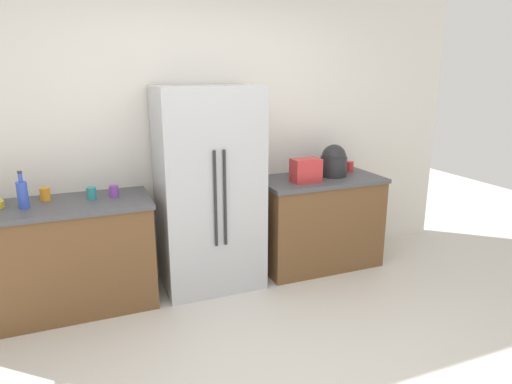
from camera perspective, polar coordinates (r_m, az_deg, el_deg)
The scene contains 11 objects.
kitchen_back_panel at distance 4.15m, azimuth -7.47°, elevation 7.99°, with size 5.47×0.10×2.72m, color silver.
counter_left at distance 3.89m, azimuth -24.37°, elevation -7.71°, with size 1.53×0.64×0.88m.
counter_right at distance 4.43m, azimuth 7.93°, elevation -3.73°, with size 1.18×0.64×0.88m.
refrigerator at distance 3.88m, azimuth -6.01°, elevation 0.32°, with size 0.85×0.63×1.76m.
toaster at distance 4.12m, azimuth 6.37°, elevation 2.78°, with size 0.26×0.17×0.21m, color red.
rice_cooker at distance 4.37m, azimuth 9.88°, elevation 3.87°, with size 0.25×0.25×0.31m.
bottle_a at distance 3.71m, azimuth -27.62°, elevation -0.22°, with size 0.08×0.08×0.28m.
cup_a at distance 3.77m, azimuth -20.24°, elevation -0.15°, with size 0.08×0.08×0.10m, color teal.
cup_b at distance 3.87m, azimuth -25.30°, elevation -0.25°, with size 0.08×0.08×0.10m, color orange.
cup_c at distance 4.63m, azimuth 11.85°, elevation 3.21°, with size 0.08×0.08×0.10m, color red.
cup_d at distance 3.78m, azimuth -17.65°, elevation 0.09°, with size 0.07×0.07×0.09m, color purple.
Camera 1 is at (-1.05, -2.10, 1.86)m, focal length 31.37 mm.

